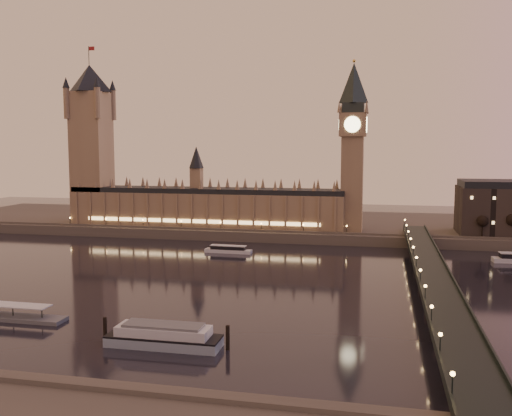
# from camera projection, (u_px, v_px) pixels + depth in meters

# --- Properties ---
(ground) EXTENTS (700.00, 700.00, 0.00)m
(ground) POSITION_uv_depth(u_px,v_px,m) (210.00, 280.00, 247.08)
(ground) COLOR black
(ground) RESTS_ON ground
(far_embankment) EXTENTS (560.00, 130.00, 6.00)m
(far_embankment) POSITION_uv_depth(u_px,v_px,m) (320.00, 225.00, 400.54)
(far_embankment) COLOR #423D35
(far_embankment) RESTS_ON ground
(palace_of_westminster) EXTENTS (180.00, 26.62, 52.00)m
(palace_of_westminster) POSITION_uv_depth(u_px,v_px,m) (205.00, 202.00, 370.83)
(palace_of_westminster) COLOR brown
(palace_of_westminster) RESTS_ON ground
(victoria_tower) EXTENTS (31.68, 31.68, 118.00)m
(victoria_tower) POSITION_uv_depth(u_px,v_px,m) (91.00, 135.00, 383.24)
(victoria_tower) COLOR brown
(victoria_tower) RESTS_ON ground
(big_ben) EXTENTS (17.68, 17.68, 104.00)m
(big_ben) POSITION_uv_depth(u_px,v_px,m) (353.00, 137.00, 346.16)
(big_ben) COLOR brown
(big_ben) RESTS_ON ground
(westminster_bridge) EXTENTS (13.20, 260.00, 15.30)m
(westminster_bridge) POSITION_uv_depth(u_px,v_px,m) (431.00, 278.00, 226.87)
(westminster_bridge) COLOR black
(westminster_bridge) RESTS_ON ground
(bare_tree_0) EXTENTS (6.50, 6.50, 13.22)m
(bare_tree_0) POSITION_uv_depth(u_px,v_px,m) (485.00, 221.00, 323.50)
(bare_tree_0) COLOR black
(bare_tree_0) RESTS_ON ground
(bare_tree_1) EXTENTS (6.50, 6.50, 13.22)m
(bare_tree_1) POSITION_uv_depth(u_px,v_px,m) (511.00, 222.00, 320.55)
(bare_tree_1) COLOR black
(bare_tree_1) RESTS_ON ground
(cruise_boat_a) EXTENTS (26.10, 6.54, 4.15)m
(cruise_boat_a) POSITION_uv_depth(u_px,v_px,m) (228.00, 249.00, 311.57)
(cruise_boat_a) COLOR silver
(cruise_boat_a) RESTS_ON ground
(moored_barge) EXTENTS (39.04, 9.72, 7.16)m
(moored_barge) POSITION_uv_depth(u_px,v_px,m) (164.00, 336.00, 165.25)
(moored_barge) COLOR #7E90A0
(moored_barge) RESTS_ON ground
(pontoon_pier) EXTENTS (45.73, 7.62, 12.19)m
(pontoon_pier) POSITION_uv_depth(u_px,v_px,m) (1.00, 315.00, 192.29)
(pontoon_pier) COLOR #595B5E
(pontoon_pier) RESTS_ON ground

